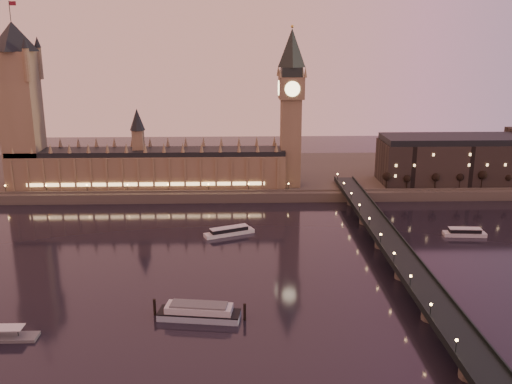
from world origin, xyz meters
TOP-DOWN VIEW (x-y plane):
  - ground at (0.00, 0.00)m, footprint 700.00×700.00m
  - far_embankment at (30.00, 165.00)m, footprint 560.00×130.00m
  - palace_of_westminster at (-40.12, 120.99)m, footprint 180.00×26.62m
  - victoria_tower at (-120.00, 121.00)m, footprint 31.68×31.68m
  - big_ben at (53.99, 120.99)m, footprint 17.68×17.68m
  - westminster_bridge at (91.61, 0.00)m, footprint 13.20×260.00m
  - city_block at (194.94, 130.93)m, footprint 155.00×45.00m
  - bare_tree_0 at (114.33, 109.00)m, footprint 5.21×5.21m
  - bare_tree_1 at (131.13, 109.00)m, footprint 5.21×5.21m
  - bare_tree_2 at (147.93, 109.00)m, footprint 5.21×5.21m
  - bare_tree_3 at (164.73, 109.00)m, footprint 5.21×5.21m
  - bare_tree_4 at (181.53, 109.00)m, footprint 5.21×5.21m
  - bare_tree_5 at (198.33, 109.00)m, footprint 5.21×5.21m
  - cruise_boat_a at (14.37, 40.10)m, footprint 27.63×16.29m
  - cruise_boat_c at (140.27, 34.58)m, footprint 22.54×7.72m
  - moored_barge at (4.46, -53.78)m, footprint 35.46×12.98m

SIDE VIEW (x-z plane):
  - ground at x=0.00m, z-range 0.00..0.00m
  - cruise_boat_a at x=14.37m, z-range -0.26..4.14m
  - cruise_boat_c at x=140.27m, z-range -0.26..4.16m
  - moored_barge at x=4.46m, z-range -0.51..6.05m
  - far_embankment at x=30.00m, z-range 0.00..6.00m
  - westminster_bridge at x=91.61m, z-range -2.13..13.17m
  - bare_tree_0 at x=114.33m, z-range 8.58..19.17m
  - bare_tree_1 at x=131.13m, z-range 8.58..19.17m
  - bare_tree_2 at x=147.93m, z-range 8.58..19.17m
  - bare_tree_3 at x=164.73m, z-range 8.58..19.17m
  - bare_tree_4 at x=181.53m, z-range 8.58..19.17m
  - bare_tree_5 at x=198.33m, z-range 8.58..19.17m
  - palace_of_westminster at x=-40.12m, z-range -4.29..47.71m
  - city_block at x=194.94m, z-range 5.24..39.24m
  - big_ben at x=53.99m, z-range 11.95..115.95m
  - victoria_tower at x=-120.00m, z-range 6.79..124.79m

